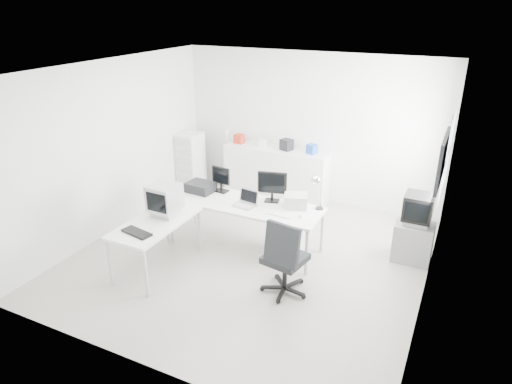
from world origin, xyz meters
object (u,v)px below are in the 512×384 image
at_px(inkjet_printer, 201,187).
at_px(sideboard, 276,174).
at_px(drawer_pedestal, 287,237).
at_px(lcd_monitor_large, 272,187).
at_px(laser_printer, 296,201).
at_px(main_desk, 245,225).
at_px(crt_tv, 418,210).
at_px(side_desk, 158,245).
at_px(laptop, 244,199).
at_px(filing_cabinet, 191,162).
at_px(tv_cabinet, 413,242).
at_px(crt_monitor, 165,200).
at_px(lcd_monitor_small, 221,180).
at_px(office_chair, 285,255).

xyz_separation_m(inkjet_printer, sideboard, (0.53, 1.88, -0.32)).
distance_m(drawer_pedestal, lcd_monitor_large, 0.79).
xyz_separation_m(inkjet_printer, laser_printer, (1.60, 0.12, 0.02)).
distance_m(lcd_monitor_large, sideboard, 1.91).
bearing_deg(main_desk, crt_tv, 16.57).
relative_size(side_desk, lcd_monitor_large, 3.02).
height_order(inkjet_printer, laptop, laptop).
bearing_deg(inkjet_printer, drawer_pedestal, 2.89).
height_order(inkjet_printer, filing_cabinet, filing_cabinet).
bearing_deg(main_desk, tv_cabinet, 16.57).
height_order(laptop, crt_tv, crt_tv).
bearing_deg(drawer_pedestal, inkjet_printer, 178.15).
xyz_separation_m(main_desk, crt_monitor, (-0.85, -0.85, 0.60)).
bearing_deg(laser_printer, tv_cabinet, -1.95).
distance_m(lcd_monitor_small, laser_printer, 1.30).
bearing_deg(office_chair, inkjet_printer, 163.64).
xyz_separation_m(crt_tv, sideboard, (-2.77, 1.25, -0.32)).
bearing_deg(laser_printer, office_chair, -93.97).
relative_size(inkjet_printer, lcd_monitor_large, 0.93).
bearing_deg(crt_tv, office_chair, -131.79).
relative_size(crt_monitor, filing_cabinet, 0.38).
relative_size(inkjet_printer, laser_printer, 1.26).
distance_m(inkjet_printer, crt_monitor, 0.96).
height_order(lcd_monitor_small, lcd_monitor_large, lcd_monitor_large).
relative_size(drawer_pedestal, laser_printer, 1.75).
distance_m(lcd_monitor_small, lcd_monitor_large, 0.90).
relative_size(main_desk, crt_tv, 4.80).
height_order(side_desk, crt_tv, crt_tv).
bearing_deg(lcd_monitor_large, crt_monitor, -151.49).
bearing_deg(crt_monitor, sideboard, 81.41).
xyz_separation_m(lcd_monitor_large, crt_tv, (2.09, 0.48, -0.16)).
height_order(laser_printer, filing_cabinet, filing_cabinet).
distance_m(side_desk, laptop, 1.43).
distance_m(lcd_monitor_small, office_chair, 1.97).
bearing_deg(crt_monitor, laser_printer, 35.77).
relative_size(laser_printer, crt_tv, 0.69).
xyz_separation_m(lcd_monitor_small, laser_printer, (1.30, -0.03, -0.11)).
distance_m(drawer_pedestal, lcd_monitor_small, 1.42).
height_order(side_desk, lcd_monitor_large, lcd_monitor_large).
height_order(laser_printer, crt_tv, crt_tv).
height_order(main_desk, sideboard, sideboard).
relative_size(office_chair, crt_tv, 2.24).
bearing_deg(drawer_pedestal, filing_cabinet, 150.12).
relative_size(tv_cabinet, filing_cabinet, 0.51).
bearing_deg(side_desk, crt_monitor, 90.00).
bearing_deg(crt_tv, laser_printer, -163.33).
height_order(main_desk, crt_monitor, crt_monitor).
xyz_separation_m(laser_printer, crt_tv, (1.69, 0.51, -0.02)).
relative_size(crt_monitor, crt_tv, 0.91).
bearing_deg(drawer_pedestal, sideboard, 117.90).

